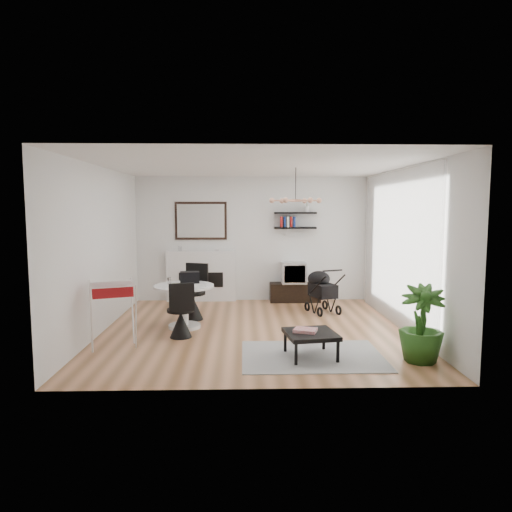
{
  "coord_description": "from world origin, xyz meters",
  "views": [
    {
      "loc": [
        -0.19,
        -7.43,
        2.02
      ],
      "look_at": [
        0.03,
        0.4,
        1.2
      ],
      "focal_mm": 32.0,
      "sensor_mm": 36.0,
      "label": 1
    }
  ],
  "objects_px": {
    "drying_rack": "(113,314)",
    "coffee_table": "(311,335)",
    "crt_tv": "(294,273)",
    "fireplace": "(201,270)",
    "stroller": "(322,293)",
    "tv_console": "(295,292)",
    "dining_table": "(184,300)",
    "potted_plant": "(421,324)"
  },
  "relations": [
    {
      "from": "tv_console",
      "to": "dining_table",
      "type": "bearing_deg",
      "value": -134.88
    },
    {
      "from": "dining_table",
      "to": "potted_plant",
      "type": "height_order",
      "value": "potted_plant"
    },
    {
      "from": "fireplace",
      "to": "tv_console",
      "type": "relative_size",
      "value": 2.0
    },
    {
      "from": "drying_rack",
      "to": "coffee_table",
      "type": "height_order",
      "value": "drying_rack"
    },
    {
      "from": "fireplace",
      "to": "crt_tv",
      "type": "distance_m",
      "value": 2.01
    },
    {
      "from": "drying_rack",
      "to": "coffee_table",
      "type": "distance_m",
      "value": 2.85
    },
    {
      "from": "tv_console",
      "to": "crt_tv",
      "type": "height_order",
      "value": "crt_tv"
    },
    {
      "from": "fireplace",
      "to": "dining_table",
      "type": "distance_m",
      "value": 2.26
    },
    {
      "from": "stroller",
      "to": "coffee_table",
      "type": "relative_size",
      "value": 1.19
    },
    {
      "from": "stroller",
      "to": "potted_plant",
      "type": "bearing_deg",
      "value": -94.05
    },
    {
      "from": "fireplace",
      "to": "coffee_table",
      "type": "height_order",
      "value": "fireplace"
    },
    {
      "from": "crt_tv",
      "to": "dining_table",
      "type": "xyz_separation_m",
      "value": [
        -2.09,
        -2.12,
        -0.15
      ]
    },
    {
      "from": "dining_table",
      "to": "stroller",
      "type": "xyz_separation_m",
      "value": [
        2.52,
        1.11,
        -0.1
      ]
    },
    {
      "from": "stroller",
      "to": "potted_plant",
      "type": "height_order",
      "value": "potted_plant"
    },
    {
      "from": "drying_rack",
      "to": "crt_tv",
      "type": "bearing_deg",
      "value": 27.79
    },
    {
      "from": "drying_rack",
      "to": "potted_plant",
      "type": "relative_size",
      "value": 0.93
    },
    {
      "from": "dining_table",
      "to": "fireplace",
      "type": "bearing_deg",
      "value": 87.84
    },
    {
      "from": "fireplace",
      "to": "crt_tv",
      "type": "height_order",
      "value": "fireplace"
    },
    {
      "from": "drying_rack",
      "to": "coffee_table",
      "type": "bearing_deg",
      "value": -29.85
    },
    {
      "from": "tv_console",
      "to": "stroller",
      "type": "xyz_separation_m",
      "value": [
        0.4,
        -1.02,
        0.18
      ]
    },
    {
      "from": "fireplace",
      "to": "drying_rack",
      "type": "bearing_deg",
      "value": -106.18
    },
    {
      "from": "crt_tv",
      "to": "potted_plant",
      "type": "relative_size",
      "value": 0.51
    },
    {
      "from": "coffee_table",
      "to": "potted_plant",
      "type": "height_order",
      "value": "potted_plant"
    },
    {
      "from": "fireplace",
      "to": "potted_plant",
      "type": "relative_size",
      "value": 2.11
    },
    {
      "from": "dining_table",
      "to": "drying_rack",
      "type": "bearing_deg",
      "value": -129.01
    },
    {
      "from": "potted_plant",
      "to": "stroller",
      "type": "bearing_deg",
      "value": 105.63
    },
    {
      "from": "crt_tv",
      "to": "stroller",
      "type": "xyz_separation_m",
      "value": [
        0.43,
        -1.02,
        -0.25
      ]
    },
    {
      "from": "fireplace",
      "to": "crt_tv",
      "type": "relative_size",
      "value": 4.14
    },
    {
      "from": "stroller",
      "to": "potted_plant",
      "type": "xyz_separation_m",
      "value": [
        0.82,
        -2.91,
        0.13
      ]
    },
    {
      "from": "coffee_table",
      "to": "crt_tv",
      "type": "bearing_deg",
      "value": 87.26
    },
    {
      "from": "fireplace",
      "to": "stroller",
      "type": "distance_m",
      "value": 2.71
    },
    {
      "from": "stroller",
      "to": "coffee_table",
      "type": "height_order",
      "value": "stroller"
    },
    {
      "from": "crt_tv",
      "to": "potted_plant",
      "type": "distance_m",
      "value": 4.13
    },
    {
      "from": "tv_console",
      "to": "stroller",
      "type": "height_order",
      "value": "stroller"
    },
    {
      "from": "crt_tv",
      "to": "coffee_table",
      "type": "height_order",
      "value": "crt_tv"
    },
    {
      "from": "crt_tv",
      "to": "potted_plant",
      "type": "bearing_deg",
      "value": -72.37
    },
    {
      "from": "tv_console",
      "to": "coffee_table",
      "type": "bearing_deg",
      "value": -93.21
    },
    {
      "from": "fireplace",
      "to": "dining_table",
      "type": "relative_size",
      "value": 2.15
    },
    {
      "from": "drying_rack",
      "to": "coffee_table",
      "type": "xyz_separation_m",
      "value": [
        2.79,
        -0.51,
        -0.19
      ]
    },
    {
      "from": "potted_plant",
      "to": "tv_console",
      "type": "bearing_deg",
      "value": 107.21
    },
    {
      "from": "tv_console",
      "to": "fireplace",
      "type": "bearing_deg",
      "value": 176.54
    },
    {
      "from": "tv_console",
      "to": "dining_table",
      "type": "relative_size",
      "value": 1.08
    }
  ]
}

